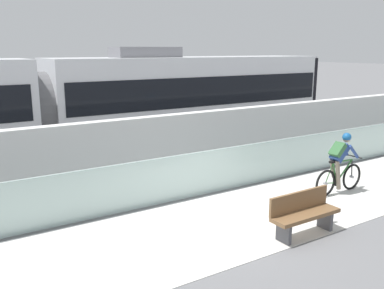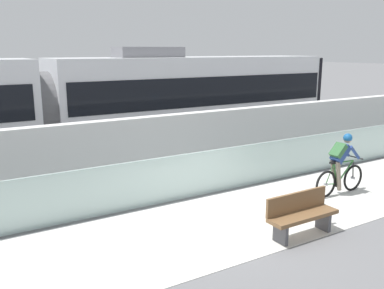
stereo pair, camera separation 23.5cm
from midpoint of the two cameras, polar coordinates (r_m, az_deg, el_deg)
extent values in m
plane|color=slate|center=(9.50, 6.65, -10.30)|extent=(200.00, 200.00, 0.00)
cube|color=silver|center=(9.50, 6.65, -10.27)|extent=(32.00, 3.20, 0.01)
cube|color=#ADC6C1|center=(10.73, 0.65, -4.18)|extent=(32.00, 0.05, 1.16)
cube|color=silver|center=(12.15, -3.84, -0.43)|extent=(32.00, 0.36, 1.88)
cube|color=#595654|center=(14.56, -8.32, -2.10)|extent=(32.00, 0.08, 0.01)
cube|color=#595654|center=(15.85, -10.36, -0.95)|extent=(32.00, 0.08, 0.01)
cube|color=silver|center=(16.30, 0.92, 6.41)|extent=(11.00, 2.50, 3.10)
cube|color=black|center=(16.26, 0.93, 7.64)|extent=(10.56, 2.54, 1.04)
cube|color=#4C4C51|center=(16.51, 0.91, 1.68)|extent=(10.78, 2.53, 0.28)
cube|color=slate|center=(15.23, -5.52, 12.43)|extent=(2.40, 1.10, 0.36)
cube|color=#232326|center=(15.01, -10.55, -0.33)|extent=(1.40, 1.88, 0.20)
cylinder|color=black|center=(14.37, -9.51, -1.12)|extent=(0.60, 0.10, 0.60)
cylinder|color=black|center=(15.68, -11.48, -0.03)|extent=(0.60, 0.10, 0.60)
cube|color=#232326|center=(18.62, 10.11, 2.23)|extent=(1.40, 1.88, 0.20)
cylinder|color=black|center=(18.11, 11.60, 1.68)|extent=(0.60, 0.10, 0.60)
cylinder|color=black|center=(19.17, 8.70, 2.40)|extent=(0.60, 0.10, 0.60)
cube|color=black|center=(19.74, 14.54, 7.13)|extent=(0.16, 2.54, 2.94)
cylinder|color=#59595B|center=(14.12, -19.30, 4.70)|extent=(0.60, 2.30, 2.30)
torus|color=black|center=(12.08, 21.62, -4.25)|extent=(0.72, 0.06, 0.72)
cylinder|color=#99999E|center=(12.08, 21.62, -4.25)|extent=(0.07, 0.10, 0.07)
torus|color=black|center=(11.28, 18.37, -5.17)|extent=(0.72, 0.06, 0.72)
cylinder|color=#99999E|center=(11.28, 18.37, -5.17)|extent=(0.07, 0.10, 0.07)
cylinder|color=#337233|center=(11.76, 20.71, -3.53)|extent=(0.60, 0.04, 0.58)
cylinder|color=#337233|center=(11.47, 19.54, -3.77)|extent=(0.22, 0.04, 0.59)
cylinder|color=#337233|center=(11.61, 20.54, -2.23)|extent=(0.76, 0.04, 0.07)
cylinder|color=#337233|center=(11.45, 19.05, -5.12)|extent=(0.43, 0.03, 0.09)
cylinder|color=#337233|center=(11.30, 18.86, -3.80)|extent=(0.27, 0.02, 0.53)
cylinder|color=black|center=(11.99, 21.64, -3.15)|extent=(0.08, 0.03, 0.49)
cube|color=black|center=(11.32, 19.37, -2.34)|extent=(0.24, 0.10, 0.05)
cylinder|color=black|center=(11.89, 21.71, -1.57)|extent=(0.03, 0.58, 0.03)
cylinder|color=#262628|center=(11.62, 19.72, -5.07)|extent=(0.18, 0.02, 0.18)
cube|color=navy|center=(11.43, 20.15, -1.14)|extent=(0.50, 0.28, 0.51)
cube|color=#336638|center=(11.34, 19.89, -0.75)|extent=(0.38, 0.30, 0.38)
sphere|color=tan|center=(11.55, 21.03, 0.68)|extent=(0.20, 0.20, 0.20)
sphere|color=#195999|center=(11.54, 21.04, 0.85)|extent=(0.23, 0.23, 0.23)
cylinder|color=navy|center=(11.62, 21.87, -1.02)|extent=(0.41, 0.08, 0.41)
cylinder|color=navy|center=(11.80, 20.64, -0.71)|extent=(0.41, 0.08, 0.41)
cylinder|color=#726656|center=(11.44, 19.93, -4.07)|extent=(0.25, 0.11, 0.79)
cylinder|color=#726656|center=(11.51, 19.29, -3.19)|extent=(0.25, 0.11, 0.52)
cube|color=brown|center=(8.85, 15.69, -9.36)|extent=(1.60, 0.44, 0.08)
cube|color=brown|center=(8.89, 14.84, -7.54)|extent=(1.60, 0.06, 0.40)
cube|color=#4C4C51|center=(8.54, 12.77, -11.80)|extent=(0.08, 0.36, 0.41)
cube|color=#4C4C51|center=(9.36, 18.15, -9.89)|extent=(0.08, 0.36, 0.41)
camera|label=1|loc=(0.12, -89.39, 0.14)|focal=39.09mm
camera|label=2|loc=(0.12, 90.61, -0.14)|focal=39.09mm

